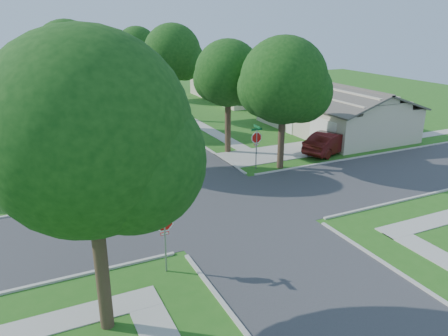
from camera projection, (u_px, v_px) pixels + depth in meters
ground at (222, 207)px, 23.43m from camera, size 100.00×100.00×0.00m
road_ns at (222, 207)px, 23.43m from camera, size 7.00×100.00×0.02m
sidewalk_ne at (172, 110)px, 48.09m from camera, size 1.20×40.00×0.04m
sidewalk_nw at (55, 120)px, 43.13m from camera, size 1.20×40.00×0.04m
driveway at (277, 153)px, 32.69m from camera, size 8.80×3.60×0.05m
stop_sign_sw at (164, 225)px, 16.84m from camera, size 1.05×0.80×2.98m
stop_sign_ne at (256, 140)px, 28.68m from camera, size 1.05×0.80×2.98m
tree_e_near at (229, 76)px, 31.20m from camera, size 4.97×4.80×8.28m
tree_e_mid at (173, 55)px, 41.24m from camera, size 5.59×5.40×9.21m
tree_e_far at (137, 50)px, 52.42m from camera, size 5.17×5.00×8.72m
tree_w_near at (94, 77)px, 27.23m from camera, size 5.38×5.20×8.97m
tree_w_mid at (69, 56)px, 37.35m from camera, size 5.80×5.60×9.56m
tree_w_far at (55, 56)px, 48.76m from camera, size 4.76×4.60×8.04m
tree_sw_corner at (91, 143)px, 12.39m from camera, size 6.21×6.00×9.55m
tree_ne_corner at (284, 84)px, 27.77m from camera, size 5.80×5.60×8.66m
house_ne_near at (332, 114)px, 38.81m from camera, size 8.42×13.60×4.23m
house_ne_far at (239, 86)px, 54.17m from camera, size 8.42×13.60×4.23m
car_driveway at (330, 142)px, 32.53m from camera, size 5.22×3.27×1.62m
car_curb_east at (118, 99)px, 49.76m from camera, size 1.90×4.64×1.58m
car_curb_west at (81, 89)px, 58.29m from camera, size 2.00×4.28×1.21m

